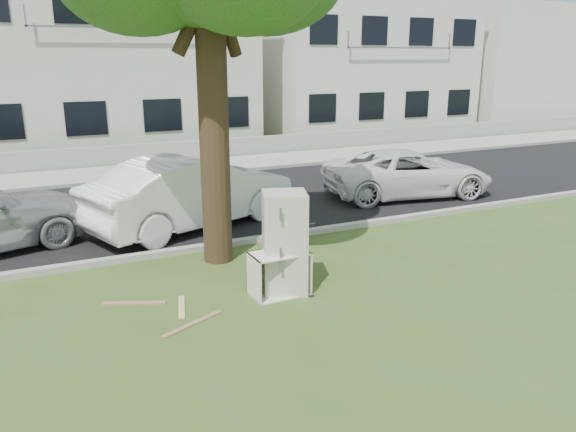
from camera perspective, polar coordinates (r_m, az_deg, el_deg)
name	(u,v)px	position (r m, az deg, el deg)	size (l,w,h in m)	color
ground	(276,290)	(9.40, -1.20, -7.54)	(120.00, 120.00, 0.00)	#344D1B
road	(181,206)	(14.79, -10.79, 1.00)	(120.00, 7.00, 0.01)	black
kerb_near	(227,247)	(11.53, -6.21, -3.11)	(120.00, 0.18, 0.12)	gray
kerb_far	(152,180)	(18.16, -13.69, 3.58)	(120.00, 0.18, 0.12)	gray
sidewalk	(142,172)	(19.55, -14.60, 4.40)	(120.00, 2.80, 0.01)	gray
low_wall	(132,154)	(21.04, -15.52, 6.08)	(120.00, 0.15, 0.70)	gray
townhouse_center	(104,57)	(25.61, -18.15, 15.14)	(11.22, 8.16, 7.44)	beige
townhouse_right	(350,63)	(29.74, 6.28, 15.23)	(10.20, 8.16, 6.84)	silver
filler_right	(539,65)	(39.25, 24.11, 13.81)	(16.00, 9.00, 6.40)	beige
fridge	(285,243)	(9.08, -0.34, -2.73)	(0.69, 0.64, 1.68)	white
cabinet	(279,274)	(9.11, -0.91, -5.87)	(0.92, 0.57, 0.72)	silver
plank_a	(193,324)	(8.39, -9.65, -10.72)	(1.09, 0.09, 0.02)	olive
plank_b	(134,303)	(9.23, -15.35, -8.52)	(0.99, 0.10, 0.02)	#95684D
plank_c	(182,307)	(8.93, -10.76, -9.07)	(0.81, 0.09, 0.02)	tan
car_center	(192,192)	(12.79, -9.74, 2.43)	(1.71, 4.90, 1.61)	white
car_right	(408,173)	(15.85, 12.10, 4.30)	(2.13, 4.63, 1.29)	white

